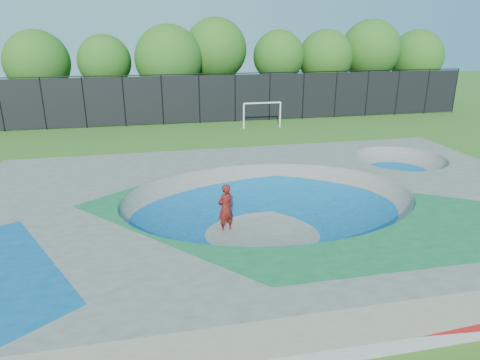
# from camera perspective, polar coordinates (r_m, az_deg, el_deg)

# --- Properties ---
(ground) EXTENTS (120.00, 120.00, 0.00)m
(ground) POSITION_cam_1_polar(r_m,az_deg,el_deg) (16.49, 3.89, -6.85)
(ground) COLOR #36641B
(ground) RESTS_ON ground
(skate_deck) EXTENTS (22.00, 14.00, 1.50)m
(skate_deck) POSITION_cam_1_polar(r_m,az_deg,el_deg) (16.17, 3.95, -4.46)
(skate_deck) COLOR gray
(skate_deck) RESTS_ON ground
(skater) EXTENTS (0.83, 0.73, 1.91)m
(skater) POSITION_cam_1_polar(r_m,az_deg,el_deg) (16.08, -1.96, -3.78)
(skater) COLOR red
(skater) RESTS_ON ground
(skateboard) EXTENTS (0.79, 0.56, 0.05)m
(skateboard) POSITION_cam_1_polar(r_m,az_deg,el_deg) (16.47, -1.92, -6.75)
(skateboard) COLOR black
(skateboard) RESTS_ON ground
(soccer_goal) EXTENTS (3.08, 0.12, 2.03)m
(soccer_goal) POSITION_cam_1_polar(r_m,az_deg,el_deg) (33.96, 2.98, 9.28)
(soccer_goal) COLOR white
(soccer_goal) RESTS_ON ground
(fence) EXTENTS (48.09, 0.09, 4.04)m
(fence) POSITION_cam_1_polar(r_m,az_deg,el_deg) (35.83, -5.45, 10.85)
(fence) COLOR black
(fence) RESTS_ON ground
(treeline) EXTENTS (53.38, 7.49, 8.55)m
(treeline) POSITION_cam_1_polar(r_m,az_deg,el_deg) (41.29, -2.39, 16.15)
(treeline) COLOR #4E3927
(treeline) RESTS_ON ground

